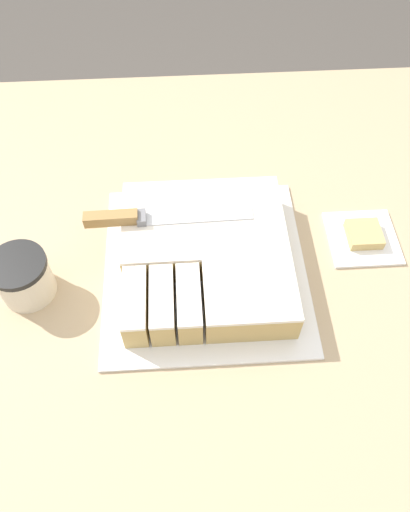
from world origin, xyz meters
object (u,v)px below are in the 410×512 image
object	(u,v)px
coffee_cup	(23,277)
brownie	(364,234)
cake	(206,255)
cake_board	(205,267)
knife	(135,218)

from	to	relation	value
coffee_cup	brownie	distance (m)	0.63
cake	brownie	world-z (taller)	cake
cake_board	knife	size ratio (longest dim) A/B	1.28
cake	brownie	xyz separation A→B (m)	(0.31, 0.05, -0.02)
cake	knife	size ratio (longest dim) A/B	1.03
cake	knife	distance (m)	0.14
cake_board	brownie	world-z (taller)	brownie
cake_board	coffee_cup	bearing A→B (deg)	-174.79
cake_board	brownie	size ratio (longest dim) A/B	6.11
coffee_cup	brownie	size ratio (longest dim) A/B	1.59
knife	brownie	bearing A→B (deg)	-2.81
cake_board	knife	xyz separation A→B (m)	(-0.12, 0.06, 0.08)
cake_board	cake	size ratio (longest dim) A/B	1.24
brownie	cake_board	bearing A→B (deg)	-170.82
cake	coffee_cup	size ratio (longest dim) A/B	3.11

